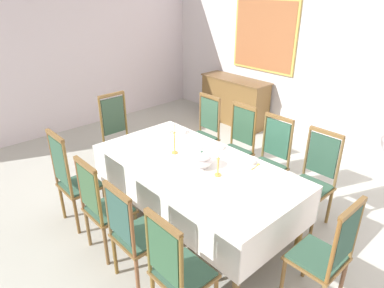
{
  "coord_description": "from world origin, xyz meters",
  "views": [
    {
      "loc": [
        2.46,
        -2.48,
        2.6
      ],
      "look_at": [
        -0.08,
        -0.17,
        0.98
      ],
      "focal_mm": 32.28,
      "sensor_mm": 36.0,
      "label": 1
    }
  ],
  "objects_px": {
    "chair_head_east": "(326,254)",
    "spoon_primary": "(176,130)",
    "chair_south_b": "(103,205)",
    "chair_head_west": "(119,135)",
    "chair_north_b": "(236,145)",
    "chair_north_d": "(314,178)",
    "candlestick_east": "(218,165)",
    "chair_south_c": "(134,232)",
    "soup_tureen": "(201,159)",
    "chair_north_a": "(203,132)",
    "spoon_secondary": "(257,165)",
    "chair_north_c": "(269,160)",
    "chair_south_d": "(178,269)",
    "bowl_far_left": "(218,147)",
    "sideboard": "(234,101)",
    "framed_painting": "(264,36)",
    "candlestick_west": "(174,141)",
    "dining_table": "(195,170)",
    "bowl_near_right": "(249,161)",
    "bowl_near_left": "(180,132)",
    "chair_south_a": "(74,179)"
  },
  "relations": [
    {
      "from": "bowl_near_right",
      "to": "chair_south_c",
      "type": "bearing_deg",
      "value": -94.21
    },
    {
      "from": "chair_south_d",
      "to": "candlestick_east",
      "type": "height_order",
      "value": "chair_south_d"
    },
    {
      "from": "chair_north_d",
      "to": "chair_head_east",
      "type": "relative_size",
      "value": 1.02
    },
    {
      "from": "dining_table",
      "to": "chair_north_c",
      "type": "xyz_separation_m",
      "value": [
        0.28,
        1.02,
        -0.13
      ]
    },
    {
      "from": "soup_tureen",
      "to": "sideboard",
      "type": "height_order",
      "value": "soup_tureen"
    },
    {
      "from": "chair_north_a",
      "to": "sideboard",
      "type": "distance_m",
      "value": 1.98
    },
    {
      "from": "soup_tureen",
      "to": "dining_table",
      "type": "bearing_deg",
      "value": 180.0
    },
    {
      "from": "bowl_near_left",
      "to": "chair_north_c",
      "type": "bearing_deg",
      "value": 29.15
    },
    {
      "from": "chair_north_b",
      "to": "chair_north_d",
      "type": "bearing_deg",
      "value": 179.97
    },
    {
      "from": "chair_north_d",
      "to": "candlestick_west",
      "type": "height_order",
      "value": "candlestick_west"
    },
    {
      "from": "chair_north_c",
      "to": "chair_head_west",
      "type": "relative_size",
      "value": 0.94
    },
    {
      "from": "chair_north_a",
      "to": "chair_south_b",
      "type": "distance_m",
      "value": 2.13
    },
    {
      "from": "chair_south_b",
      "to": "chair_head_west",
      "type": "relative_size",
      "value": 0.91
    },
    {
      "from": "chair_north_b",
      "to": "chair_head_east",
      "type": "bearing_deg",
      "value": 151.26
    },
    {
      "from": "chair_north_d",
      "to": "spoon_primary",
      "type": "relative_size",
      "value": 6.41
    },
    {
      "from": "chair_north_a",
      "to": "chair_south_c",
      "type": "height_order",
      "value": "chair_north_a"
    },
    {
      "from": "chair_head_west",
      "to": "candlestick_east",
      "type": "relative_size",
      "value": 3.75
    },
    {
      "from": "chair_south_a",
      "to": "chair_head_east",
      "type": "height_order",
      "value": "chair_south_a"
    },
    {
      "from": "chair_head_east",
      "to": "spoon_primary",
      "type": "height_order",
      "value": "chair_head_east"
    },
    {
      "from": "sideboard",
      "to": "dining_table",
      "type": "bearing_deg",
      "value": 123.4
    },
    {
      "from": "chair_north_d",
      "to": "candlestick_east",
      "type": "height_order",
      "value": "chair_north_d"
    },
    {
      "from": "spoon_secondary",
      "to": "candlestick_east",
      "type": "bearing_deg",
      "value": -117.21
    },
    {
      "from": "chair_south_d",
      "to": "chair_north_c",
      "type": "bearing_deg",
      "value": 106.79
    },
    {
      "from": "spoon_primary",
      "to": "framed_painting",
      "type": "distance_m",
      "value": 2.78
    },
    {
      "from": "chair_head_west",
      "to": "chair_head_east",
      "type": "bearing_deg",
      "value": 90.0
    },
    {
      "from": "chair_south_c",
      "to": "sideboard",
      "type": "distance_m",
      "value": 4.33
    },
    {
      "from": "chair_south_a",
      "to": "chair_north_d",
      "type": "bearing_deg",
      "value": 48.42
    },
    {
      "from": "chair_north_c",
      "to": "chair_head_west",
      "type": "distance_m",
      "value": 2.14
    },
    {
      "from": "spoon_primary",
      "to": "chair_north_c",
      "type": "bearing_deg",
      "value": 12.87
    },
    {
      "from": "sideboard",
      "to": "framed_painting",
      "type": "height_order",
      "value": "framed_painting"
    },
    {
      "from": "chair_north_a",
      "to": "candlestick_west",
      "type": "xyz_separation_m",
      "value": [
        0.56,
        -1.01,
        0.36
      ]
    },
    {
      "from": "bowl_near_left",
      "to": "chair_head_west",
      "type": "bearing_deg",
      "value": -152.58
    },
    {
      "from": "chair_north_d",
      "to": "bowl_near_right",
      "type": "bearing_deg",
      "value": 48.14
    },
    {
      "from": "dining_table",
      "to": "chair_south_c",
      "type": "height_order",
      "value": "chair_south_c"
    },
    {
      "from": "chair_north_a",
      "to": "chair_north_c",
      "type": "height_order",
      "value": "chair_north_c"
    },
    {
      "from": "chair_north_a",
      "to": "spoon_secondary",
      "type": "relative_size",
      "value": 6.31
    },
    {
      "from": "chair_south_d",
      "to": "chair_head_east",
      "type": "height_order",
      "value": "same"
    },
    {
      "from": "chair_south_b",
      "to": "bowl_near_right",
      "type": "height_order",
      "value": "chair_south_b"
    },
    {
      "from": "candlestick_east",
      "to": "spoon_secondary",
      "type": "distance_m",
      "value": 0.51
    },
    {
      "from": "sideboard",
      "to": "framed_painting",
      "type": "relative_size",
      "value": 1.07
    },
    {
      "from": "candlestick_west",
      "to": "bowl_near_right",
      "type": "height_order",
      "value": "candlestick_west"
    },
    {
      "from": "chair_north_c",
      "to": "sideboard",
      "type": "relative_size",
      "value": 0.78
    },
    {
      "from": "chair_south_c",
      "to": "soup_tureen",
      "type": "distance_m",
      "value": 1.07
    },
    {
      "from": "dining_table",
      "to": "soup_tureen",
      "type": "height_order",
      "value": "soup_tureen"
    },
    {
      "from": "framed_painting",
      "to": "chair_north_c",
      "type": "bearing_deg",
      "value": -49.61
    },
    {
      "from": "chair_north_d",
      "to": "spoon_primary",
      "type": "xyz_separation_m",
      "value": [
        -1.78,
        -0.56,
        0.2
      ]
    },
    {
      "from": "chair_south_d",
      "to": "bowl_far_left",
      "type": "distance_m",
      "value": 1.8
    },
    {
      "from": "candlestick_east",
      "to": "framed_painting",
      "type": "relative_size",
      "value": 0.24
    },
    {
      "from": "chair_south_a",
      "to": "chair_north_a",
      "type": "height_order",
      "value": "chair_south_a"
    },
    {
      "from": "chair_head_west",
      "to": "soup_tureen",
      "type": "distance_m",
      "value": 1.72
    }
  ]
}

